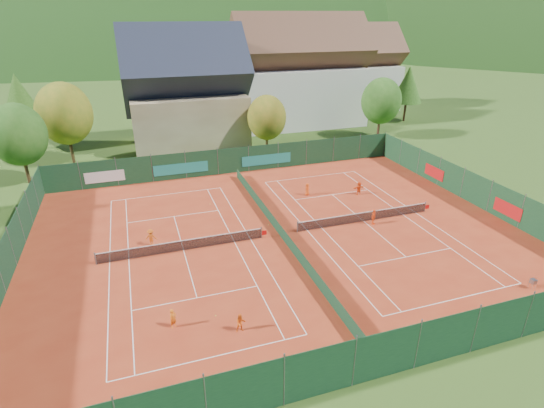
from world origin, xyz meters
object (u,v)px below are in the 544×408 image
Objects in this scene: player_left_near at (173,318)px; ball_hopper at (533,281)px; hotel_block_a at (299,78)px; hotel_block_b at (352,73)px; chalet at (186,96)px; player_left_mid at (241,323)px; player_right_near at (374,217)px; player_left_far at (151,237)px; player_right_far_b at (359,188)px; player_right_far_a at (307,189)px.

ball_hopper is at bearing -41.50° from player_left_near.
ball_hopper is 0.64× the size of player_left_near.
hotel_block_a reaches higher than hotel_block_b.
chalet reaches higher than hotel_block_b.
player_left_near is at bearing -99.89° from chalet.
hotel_block_b is 13.78× the size of player_left_near.
player_left_mid is (-19.76, 2.15, 0.06)m from ball_hopper.
chalet reaches higher than player_left_near.
player_right_near is at bearing 33.23° from player_left_mid.
player_left_mid is 12.77m from player_left_far.
player_right_far_a is at bearing -20.54° from player_right_far_b.
chalet reaches higher than player_right_far_b.
player_right_far_b reaches higher than player_left_near.
player_right_far_b is (-5.44, -30.41, -6.69)m from hotel_block_a.
player_right_near is 6.69m from player_right_far_b.
player_right_far_b is at bearing 2.87° from player_left_near.
player_left_mid is 17.42m from player_right_near.
hotel_block_a reaches higher than chalet.
hotel_block_b is 65.53m from player_left_mid.
hotel_block_b is 50.03m from player_right_near.
hotel_block_a reaches higher than player_left_near.
ball_hopper is 0.65× the size of player_left_mid.
player_right_near is (-21.55, -44.76, -5.90)m from hotel_block_b.
player_right_near reaches higher than player_left_far.
player_right_far_b is at bearing 43.57° from player_left_mid.
player_right_far_b is (-3.14, 18.12, 0.14)m from ball_hopper.
chalet is 12.56× the size of player_right_far_a.
player_right_far_a is 5.27m from player_right_far_b.
player_right_far_a reaches higher than player_left_near.
player_right_near reaches higher than player_right_far_b.
player_right_far_b reaches higher than player_left_mid.
player_right_far_a is at bearing -109.97° from hotel_block_a.
chalet is at bearing -92.35° from player_left_far.
chalet is 33.35m from player_right_near.
hotel_block_a reaches higher than player_left_far.
hotel_block_a is at bearing 87.28° from ball_hopper.
chalet is 11.48× the size of player_left_far.
player_left_near is 0.89× the size of player_left_far.
player_left_far is at bearing 60.56° from player_left_near.
player_left_mid is (-36.07, -54.38, -6.01)m from hotel_block_b.
player_left_mid is 0.95× the size of player_right_far_a.
player_right_near is 1.04× the size of player_right_far_b.
player_left_far is at bearing 7.41° from player_right_far_b.
player_left_mid is at bearing -115.45° from hotel_block_a.
player_left_far reaches higher than player_left_mid.
player_left_near is at bearing 105.00° from player_left_far.
ball_hopper is at bearing -107.44° from player_right_near.
hotel_block_b is 12.24× the size of player_left_far.
player_left_far is (-4.22, 12.05, 0.09)m from player_left_mid.
player_left_near is 19.89m from player_right_near.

